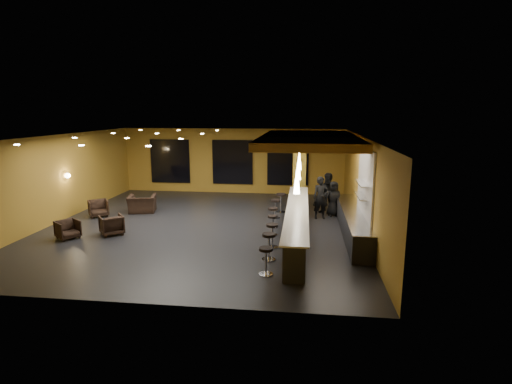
# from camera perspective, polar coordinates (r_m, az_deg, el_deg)

# --- Properties ---
(floor) EXTENTS (12.00, 13.00, 0.10)m
(floor) POSITION_cam_1_polar(r_m,az_deg,el_deg) (15.91, -7.42, -4.96)
(floor) COLOR black
(floor) RESTS_ON ground
(ceiling) EXTENTS (12.00, 13.00, 0.10)m
(ceiling) POSITION_cam_1_polar(r_m,az_deg,el_deg) (15.28, -7.77, 8.10)
(ceiling) COLOR black
(wall_back) EXTENTS (12.00, 0.10, 3.50)m
(wall_back) POSITION_cam_1_polar(r_m,az_deg,el_deg) (21.83, -3.32, 4.45)
(wall_back) COLOR #A37824
(wall_back) RESTS_ON floor
(wall_front) EXTENTS (12.00, 0.10, 3.50)m
(wall_front) POSITION_cam_1_polar(r_m,az_deg,el_deg) (9.46, -17.48, -5.55)
(wall_front) COLOR #A37824
(wall_front) RESTS_ON floor
(wall_left) EXTENTS (0.10, 13.00, 3.50)m
(wall_left) POSITION_cam_1_polar(r_m,az_deg,el_deg) (17.98, -26.62, 1.70)
(wall_left) COLOR #A37824
(wall_left) RESTS_ON floor
(wall_right) EXTENTS (0.10, 13.00, 3.50)m
(wall_right) POSITION_cam_1_polar(r_m,az_deg,el_deg) (15.17, 15.13, 0.92)
(wall_right) COLOR #A37824
(wall_right) RESTS_ON floor
(wood_soffit) EXTENTS (3.60, 8.00, 0.28)m
(wood_soffit) POSITION_cam_1_polar(r_m,az_deg,el_deg) (15.81, 7.50, 7.52)
(wood_soffit) COLOR #B47C34
(wood_soffit) RESTS_ON ceiling
(window_left) EXTENTS (2.20, 0.06, 2.40)m
(window_left) POSITION_cam_1_polar(r_m,az_deg,el_deg) (22.61, -12.16, 4.33)
(window_left) COLOR black
(window_left) RESTS_ON wall_back
(window_center) EXTENTS (2.20, 0.06, 2.40)m
(window_center) POSITION_cam_1_polar(r_m,az_deg,el_deg) (21.73, -3.37, 4.29)
(window_center) COLOR black
(window_center) RESTS_ON wall_back
(window_right) EXTENTS (2.20, 0.06, 2.40)m
(window_right) POSITION_cam_1_polar(r_m,az_deg,el_deg) (21.40, 4.58, 4.16)
(window_right) COLOR black
(window_right) RESTS_ON wall_back
(tile_backsplash) EXTENTS (0.06, 3.20, 2.40)m
(tile_backsplash) POSITION_cam_1_polar(r_m,az_deg,el_deg) (14.14, 15.39, 1.18)
(tile_backsplash) COLOR white
(tile_backsplash) RESTS_ON wall_right
(bar_counter) EXTENTS (0.60, 8.00, 1.00)m
(bar_counter) POSITION_cam_1_polar(r_m,az_deg,el_deg) (14.32, 5.86, -4.49)
(bar_counter) COLOR black
(bar_counter) RESTS_ON floor
(bar_top) EXTENTS (0.78, 8.10, 0.05)m
(bar_top) POSITION_cam_1_polar(r_m,az_deg,el_deg) (14.19, 5.91, -2.46)
(bar_top) COLOR silver
(bar_top) RESTS_ON bar_counter
(prep_counter) EXTENTS (0.70, 6.00, 0.86)m
(prep_counter) POSITION_cam_1_polar(r_m,az_deg,el_deg) (14.93, 13.61, -4.38)
(prep_counter) COLOR black
(prep_counter) RESTS_ON floor
(prep_top) EXTENTS (0.72, 6.00, 0.03)m
(prep_top) POSITION_cam_1_polar(r_m,az_deg,el_deg) (14.82, 13.70, -2.68)
(prep_top) COLOR silver
(prep_top) RESTS_ON prep_counter
(wall_shelf_lower) EXTENTS (0.30, 1.50, 0.03)m
(wall_shelf_lower) POSITION_cam_1_polar(r_m,az_deg,el_deg) (14.00, 14.85, -0.56)
(wall_shelf_lower) COLOR silver
(wall_shelf_lower) RESTS_ON wall_right
(wall_shelf_upper) EXTENTS (0.30, 1.50, 0.03)m
(wall_shelf_upper) POSITION_cam_1_polar(r_m,az_deg,el_deg) (13.92, 14.95, 1.25)
(wall_shelf_upper) COLOR silver
(wall_shelf_upper) RESTS_ON wall_right
(column) EXTENTS (0.60, 0.60, 3.50)m
(column) POSITION_cam_1_polar(r_m,az_deg,el_deg) (18.57, 6.22, 3.15)
(column) COLOR olive
(column) RESTS_ON floor
(wall_sconce) EXTENTS (0.22, 0.22, 0.22)m
(wall_sconce) POSITION_cam_1_polar(r_m,az_deg,el_deg) (18.29, -25.34, 2.13)
(wall_sconce) COLOR #FFE5B2
(wall_sconce) RESTS_ON wall_left
(pendant_0) EXTENTS (0.20, 0.20, 0.70)m
(pendant_0) POSITION_cam_1_polar(r_m,az_deg,el_deg) (11.95, 5.86, 1.40)
(pendant_0) COLOR white
(pendant_0) RESTS_ON wood_soffit
(pendant_1) EXTENTS (0.20, 0.20, 0.70)m
(pendant_1) POSITION_cam_1_polar(r_m,az_deg,el_deg) (14.42, 6.05, 3.14)
(pendant_1) COLOR white
(pendant_1) RESTS_ON wood_soffit
(pendant_2) EXTENTS (0.20, 0.20, 0.70)m
(pendant_2) POSITION_cam_1_polar(r_m,az_deg,el_deg) (16.90, 6.19, 4.37)
(pendant_2) COLOR white
(pendant_2) RESTS_ON wood_soffit
(staff_a) EXTENTS (0.71, 0.53, 1.77)m
(staff_a) POSITION_cam_1_polar(r_m,az_deg,el_deg) (16.80, 9.22, -0.83)
(staff_a) COLOR black
(staff_a) RESTS_ON floor
(staff_b) EXTENTS (0.98, 0.82, 1.80)m
(staff_b) POSITION_cam_1_polar(r_m,az_deg,el_deg) (17.65, 10.37, -0.21)
(staff_b) COLOR black
(staff_b) RESTS_ON floor
(staff_c) EXTENTS (0.83, 0.64, 1.50)m
(staff_c) POSITION_cam_1_polar(r_m,az_deg,el_deg) (17.36, 11.01, -0.95)
(staff_c) COLOR black
(staff_c) RESTS_ON floor
(armchair_a) EXTENTS (0.99, 0.99, 0.65)m
(armchair_a) POSITION_cam_1_polar(r_m,az_deg,el_deg) (15.64, -25.29, -4.85)
(armchair_a) COLOR black
(armchair_a) RESTS_ON floor
(armchair_b) EXTENTS (1.09, 1.09, 0.72)m
(armchair_b) POSITION_cam_1_polar(r_m,az_deg,el_deg) (15.52, -19.93, -4.42)
(armchair_b) COLOR black
(armchair_b) RESTS_ON floor
(armchair_c) EXTENTS (1.07, 1.08, 0.71)m
(armchair_c) POSITION_cam_1_polar(r_m,az_deg,el_deg) (18.32, -21.59, -2.17)
(armchair_c) COLOR black
(armchair_c) RESTS_ON floor
(armchair_d) EXTENTS (1.37, 1.26, 0.76)m
(armchair_d) POSITION_cam_1_polar(r_m,az_deg,el_deg) (18.43, -15.96, -1.64)
(armchair_d) COLOR black
(armchair_d) RESTS_ON floor
(bar_stool_0) EXTENTS (0.40, 0.40, 0.78)m
(bar_stool_0) POSITION_cam_1_polar(r_m,az_deg,el_deg) (11.06, 1.42, -9.34)
(bar_stool_0) COLOR silver
(bar_stool_0) RESTS_ON floor
(bar_stool_1) EXTENTS (0.42, 0.42, 0.84)m
(bar_stool_1) POSITION_cam_1_polar(r_m,az_deg,el_deg) (12.10, 1.85, -7.31)
(bar_stool_1) COLOR silver
(bar_stool_1) RESTS_ON floor
(bar_stool_2) EXTENTS (0.41, 0.41, 0.81)m
(bar_stool_2) POSITION_cam_1_polar(r_m,az_deg,el_deg) (13.16, 2.32, -5.82)
(bar_stool_2) COLOR silver
(bar_stool_2) RESTS_ON floor
(bar_stool_3) EXTENTS (0.37, 0.37, 0.74)m
(bar_stool_3) POSITION_cam_1_polar(r_m,az_deg,el_deg) (14.46, 2.38, -4.40)
(bar_stool_3) COLOR silver
(bar_stool_3) RESTS_ON floor
(bar_stool_4) EXTENTS (0.40, 0.40, 0.79)m
(bar_stool_4) POSITION_cam_1_polar(r_m,az_deg,el_deg) (15.37, 2.42, -3.30)
(bar_stool_4) COLOR silver
(bar_stool_4) RESTS_ON floor
(bar_stool_5) EXTENTS (0.41, 0.41, 0.82)m
(bar_stool_5) POSITION_cam_1_polar(r_m,az_deg,el_deg) (16.66, 2.81, -2.07)
(bar_stool_5) COLOR silver
(bar_stool_5) RESTS_ON floor
(bar_stool_6) EXTENTS (0.44, 0.44, 0.86)m
(bar_stool_6) POSITION_cam_1_polar(r_m,az_deg,el_deg) (17.65, 3.59, -1.21)
(bar_stool_6) COLOR silver
(bar_stool_6) RESTS_ON floor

